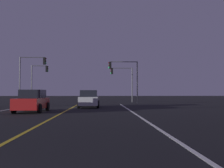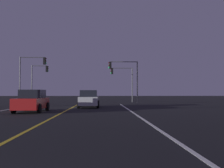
% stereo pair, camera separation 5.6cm
% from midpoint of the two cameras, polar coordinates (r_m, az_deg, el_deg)
% --- Properties ---
extents(lane_edge_right, '(0.16, 36.00, 0.01)m').
position_cam_midpoint_polar(lane_edge_right, '(14.56, 7.03, -7.76)').
color(lane_edge_right, silver).
rests_on(lane_edge_right, ground).
extents(lane_center_divider, '(0.16, 36.00, 0.01)m').
position_cam_midpoint_polar(lane_center_divider, '(14.66, -13.75, -7.67)').
color(lane_center_divider, gold).
rests_on(lane_center_divider, ground).
extents(car_ahead_far, '(2.02, 4.30, 1.70)m').
position_cam_midpoint_polar(car_ahead_far, '(25.57, -5.09, -3.35)').
color(car_ahead_far, black).
rests_on(car_ahead_far, ground).
extents(car_oncoming, '(2.02, 4.30, 1.70)m').
position_cam_midpoint_polar(car_oncoming, '(20.64, -17.25, -3.65)').
color(car_oncoming, black).
rests_on(car_oncoming, ground).
extents(traffic_light_near_right, '(3.79, 0.36, 5.45)m').
position_cam_midpoint_polar(traffic_light_near_right, '(33.01, 2.57, 2.67)').
color(traffic_light_near_right, '#4C4C51').
rests_on(traffic_light_near_right, ground).
extents(traffic_light_near_left, '(3.39, 0.36, 5.97)m').
position_cam_midpoint_polar(traffic_light_near_left, '(34.08, -17.22, 3.15)').
color(traffic_light_near_left, '#4C4C51').
rests_on(traffic_light_near_left, ground).
extents(traffic_light_far_right, '(3.35, 0.36, 5.16)m').
position_cam_midpoint_polar(traffic_light_far_right, '(38.47, 2.18, 1.69)').
color(traffic_light_far_right, '#4C4C51').
rests_on(traffic_light_far_right, ground).
extents(traffic_light_far_left, '(2.52, 0.36, 5.45)m').
position_cam_midpoint_polar(traffic_light_far_left, '(39.46, -15.70, 1.90)').
color(traffic_light_far_left, '#4C4C51').
rests_on(traffic_light_far_left, ground).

